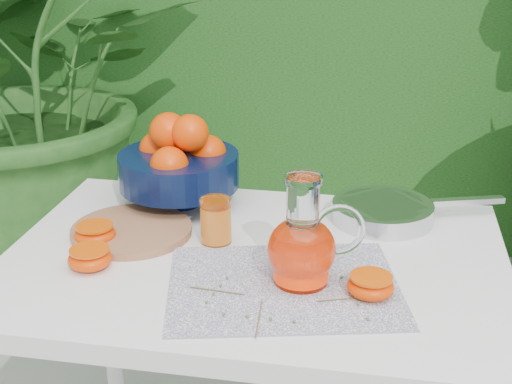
% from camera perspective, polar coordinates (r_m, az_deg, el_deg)
% --- Properties ---
extents(potted_plant_left, '(2.10, 2.10, 1.59)m').
position_cam_1_polar(potted_plant_left, '(2.86, -17.85, 8.68)').
color(potted_plant_left, '#21531C').
rests_on(potted_plant_left, ground).
extents(white_table, '(1.00, 0.70, 0.75)m').
position_cam_1_polar(white_table, '(1.47, -0.14, -7.97)').
color(white_table, white).
rests_on(white_table, ground).
extents(placemat, '(0.48, 0.41, 0.00)m').
position_cam_1_polar(placemat, '(1.32, 2.23, -7.48)').
color(placemat, '#0C0F45').
rests_on(placemat, white_table).
extents(cutting_board, '(0.28, 0.28, 0.02)m').
position_cam_1_polar(cutting_board, '(1.54, -9.92, -3.05)').
color(cutting_board, '#9A6445').
rests_on(cutting_board, white_table).
extents(fruit_bowl, '(0.28, 0.28, 0.22)m').
position_cam_1_polar(fruit_bowl, '(1.65, -6.16, 2.39)').
color(fruit_bowl, black).
rests_on(fruit_bowl, white_table).
extents(juice_pitcher, '(0.19, 0.15, 0.21)m').
position_cam_1_polar(juice_pitcher, '(1.30, 3.78, -4.35)').
color(juice_pitcher, white).
rests_on(juice_pitcher, white_table).
extents(juice_tumbler, '(0.08, 0.08, 0.09)m').
position_cam_1_polar(juice_tumbler, '(1.46, -3.23, -2.37)').
color(juice_tumbler, white).
rests_on(juice_tumbler, white_table).
extents(saute_pan, '(0.41, 0.28, 0.04)m').
position_cam_1_polar(saute_pan, '(1.60, 10.21, -1.47)').
color(saute_pan, silver).
rests_on(saute_pan, white_table).
extents(orange_halves, '(0.66, 0.21, 0.04)m').
position_cam_1_polar(orange_halves, '(1.38, -6.22, -5.27)').
color(orange_halves, '#FF5702').
rests_on(orange_halves, white_table).
extents(thyme_sprigs, '(0.36, 0.23, 0.01)m').
position_cam_1_polar(thyme_sprigs, '(1.26, 1.91, -8.75)').
color(thyme_sprigs, brown).
rests_on(thyme_sprigs, white_table).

